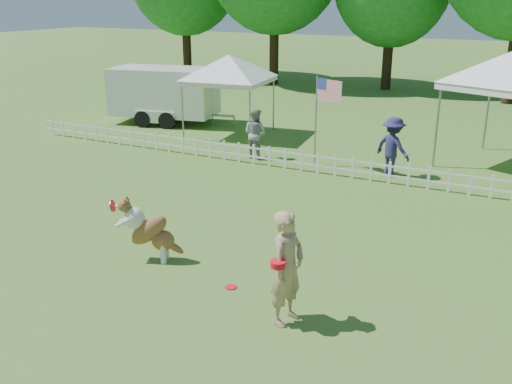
% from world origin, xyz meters
% --- Properties ---
extents(ground, '(120.00, 120.00, 0.00)m').
position_xyz_m(ground, '(0.00, 0.00, 0.00)').
color(ground, '#376620').
rests_on(ground, ground).
extents(picket_fence, '(22.00, 0.08, 0.60)m').
position_xyz_m(picket_fence, '(0.00, 7.00, 0.30)').
color(picket_fence, white).
rests_on(picket_fence, ground).
extents(handler, '(0.53, 0.71, 1.78)m').
position_xyz_m(handler, '(1.59, -0.30, 0.89)').
color(handler, tan).
rests_on(handler, ground).
extents(dog, '(1.24, 0.80, 1.22)m').
position_xyz_m(dog, '(-1.53, 0.46, 0.61)').
color(dog, brown).
rests_on(dog, ground).
extents(frisbee_on_turf, '(0.23, 0.23, 0.02)m').
position_xyz_m(frisbee_on_turf, '(0.32, 0.21, 0.01)').
color(frisbee_on_turf, red).
rests_on(frisbee_on_turf, ground).
extents(canopy_tent_left, '(2.94, 2.94, 2.72)m').
position_xyz_m(canopy_tent_left, '(-5.19, 9.88, 1.36)').
color(canopy_tent_left, white).
rests_on(canopy_tent_left, ground).
extents(cargo_trailer, '(5.21, 3.14, 2.14)m').
position_xyz_m(cargo_trailer, '(-8.42, 10.53, 1.07)').
color(cargo_trailer, silver).
rests_on(cargo_trailer, ground).
extents(flag_pole, '(0.95, 0.50, 2.59)m').
position_xyz_m(flag_pole, '(-1.13, 7.71, 1.29)').
color(flag_pole, gray).
rests_on(flag_pole, ground).
extents(spectator_a, '(0.84, 0.71, 1.52)m').
position_xyz_m(spectator_a, '(-3.03, 7.63, 0.76)').
color(spectator_a, gray).
rests_on(spectator_a, ground).
extents(spectator_b, '(1.22, 1.00, 1.64)m').
position_xyz_m(spectator_b, '(1.11, 7.70, 0.82)').
color(spectator_b, '#272550').
rests_on(spectator_b, ground).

